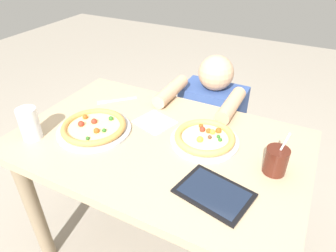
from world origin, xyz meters
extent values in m
plane|color=#9E9384|center=(0.00, 0.00, 0.00)|extent=(8.00, 8.00, 0.00)
cube|color=tan|center=(0.00, 0.00, 0.73)|extent=(1.21, 0.77, 0.04)
cylinder|color=#89765B|center=(-0.53, -0.31, 0.35)|extent=(0.07, 0.07, 0.71)
cylinder|color=#89765B|center=(-0.53, 0.31, 0.35)|extent=(0.07, 0.07, 0.71)
cylinder|color=#89765B|center=(0.53, 0.31, 0.35)|extent=(0.07, 0.07, 0.71)
cylinder|color=#B7B7BC|center=(-0.28, -0.07, 0.76)|extent=(0.32, 0.32, 0.01)
cylinder|color=#EFD68C|center=(-0.28, -0.07, 0.77)|extent=(0.23, 0.23, 0.01)
torus|color=#C68C47|center=(-0.28, -0.07, 0.78)|extent=(0.28, 0.28, 0.03)
sphere|color=#BF4C19|center=(-0.36, -0.03, 0.78)|extent=(0.02, 0.02, 0.02)
sphere|color=maroon|center=(-0.34, -0.08, 0.78)|extent=(0.03, 0.03, 0.03)
sphere|color=maroon|center=(-0.30, -0.04, 0.78)|extent=(0.03, 0.03, 0.03)
sphere|color=#2D6623|center=(-0.25, 0.01, 0.78)|extent=(0.02, 0.02, 0.02)
sphere|color=#2D6623|center=(-0.25, -0.15, 0.78)|extent=(0.02, 0.02, 0.02)
sphere|color=#2D6623|center=(-0.22, -0.07, 0.78)|extent=(0.02, 0.02, 0.02)
sphere|color=#BF4C19|center=(-0.25, -0.09, 0.78)|extent=(0.02, 0.02, 0.02)
sphere|color=#BF4C19|center=(-0.25, -0.09, 0.78)|extent=(0.03, 0.03, 0.03)
cylinder|color=#B7B7BC|center=(0.18, 0.08, 0.76)|extent=(0.28, 0.28, 0.01)
cylinder|color=beige|center=(0.18, 0.08, 0.77)|extent=(0.19, 0.19, 0.01)
torus|color=tan|center=(0.18, 0.08, 0.78)|extent=(0.25, 0.25, 0.03)
sphere|color=#BF4C19|center=(0.21, 0.14, 0.78)|extent=(0.03, 0.03, 0.03)
sphere|color=gold|center=(0.17, 0.05, 0.78)|extent=(0.03, 0.03, 0.03)
sphere|color=brown|center=(0.20, 0.09, 0.78)|extent=(0.02, 0.02, 0.02)
sphere|color=#BF4C19|center=(0.18, 0.12, 0.78)|extent=(0.02, 0.02, 0.02)
sphere|color=maroon|center=(0.15, 0.12, 0.78)|extent=(0.03, 0.03, 0.03)
sphere|color=#BF4C19|center=(0.13, 0.15, 0.78)|extent=(0.02, 0.02, 0.02)
sphere|color=#2D6623|center=(0.23, 0.11, 0.78)|extent=(0.02, 0.02, 0.02)
sphere|color=gold|center=(0.19, 0.12, 0.78)|extent=(0.02, 0.02, 0.02)
sphere|color=#2D6623|center=(0.24, 0.09, 0.78)|extent=(0.02, 0.02, 0.02)
cylinder|color=#4C1E14|center=(0.47, 0.03, 0.80)|extent=(0.08, 0.08, 0.10)
cylinder|color=white|center=(0.48, 0.03, 0.88)|extent=(0.03, 0.02, 0.09)
cylinder|color=silver|center=(-0.48, -0.22, 0.82)|extent=(0.08, 0.08, 0.14)
cube|color=white|center=(-0.48, -0.23, 0.86)|extent=(0.04, 0.04, 0.03)
cube|color=white|center=(-0.48, -0.23, 0.86)|extent=(0.03, 0.03, 0.03)
cube|color=white|center=(-0.08, 0.12, 0.75)|extent=(0.19, 0.18, 0.00)
cube|color=silver|center=(-0.34, 0.22, 0.75)|extent=(0.12, 0.12, 0.00)
cube|color=silver|center=(-0.41, 0.15, 0.75)|extent=(0.05, 0.05, 0.00)
cube|color=black|center=(0.31, -0.18, 0.75)|extent=(0.27, 0.22, 0.01)
cube|color=#192338|center=(0.31, -0.18, 0.76)|extent=(0.24, 0.18, 0.00)
cylinder|color=#333847|center=(0.04, 0.60, 0.23)|extent=(0.29, 0.29, 0.45)
cube|color=#334C8C|center=(0.04, 0.60, 0.59)|extent=(0.36, 0.22, 0.29)
sphere|color=tan|center=(0.04, 0.60, 0.83)|extent=(0.19, 0.19, 0.19)
cylinder|color=tan|center=(-0.13, 0.37, 0.79)|extent=(0.07, 0.28, 0.07)
cylinder|color=tan|center=(0.20, 0.37, 0.79)|extent=(0.07, 0.28, 0.07)
camera|label=1|loc=(0.50, -0.88, 1.50)|focal=32.08mm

